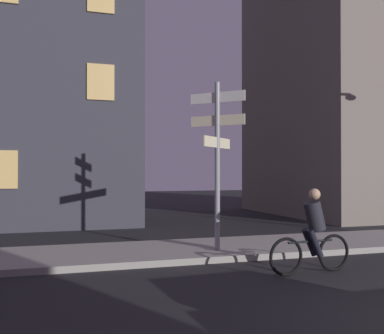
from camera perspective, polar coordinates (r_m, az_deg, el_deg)
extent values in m
cube|color=#9E9991|center=(11.57, 8.67, -9.85)|extent=(40.00, 2.66, 0.14)
cylinder|color=gray|center=(10.42, 3.21, 0.16)|extent=(0.12, 0.12, 3.85)
cube|color=white|center=(10.56, 3.21, 8.74)|extent=(0.99, 0.99, 0.24)
cube|color=beige|center=(10.49, 3.21, 5.86)|extent=(0.98, 0.98, 0.24)
cube|color=beige|center=(10.44, 3.21, 3.09)|extent=(1.03, 1.03, 0.24)
torus|color=black|center=(8.67, 11.76, -11.01)|extent=(0.72, 0.12, 0.72)
torus|color=black|center=(9.33, 17.43, -10.26)|extent=(0.72, 0.12, 0.72)
cylinder|color=black|center=(8.95, 14.70, -9.06)|extent=(1.00, 0.13, 0.04)
cylinder|color=#26262D|center=(8.95, 15.20, -5.99)|extent=(0.48, 0.36, 0.61)
sphere|color=tan|center=(8.92, 15.19, -3.34)|extent=(0.22, 0.22, 0.22)
cylinder|color=black|center=(8.91, 15.31, -9.29)|extent=(0.35, 0.15, 0.55)
cylinder|color=black|center=(9.06, 14.60, -9.15)|extent=(0.35, 0.15, 0.55)
cube|color=#F2C672|center=(15.28, -22.78, -0.29)|extent=(0.90, 0.06, 1.20)
cube|color=#F2C672|center=(15.59, -11.44, 10.45)|extent=(0.90, 0.06, 1.20)
cube|color=slate|center=(23.84, 21.27, 17.00)|extent=(9.12, 8.48, 18.24)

